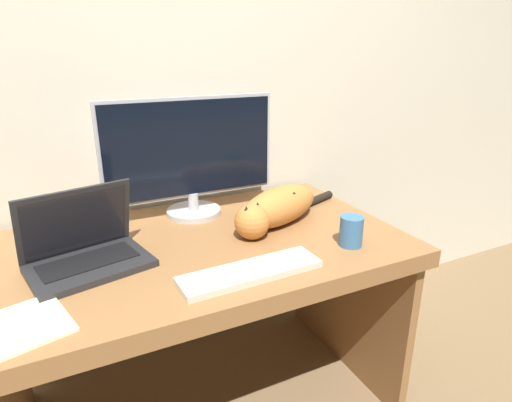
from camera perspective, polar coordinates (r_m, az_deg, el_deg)
wall_back at (r=1.75m, az=-13.48°, el=18.93°), size 6.40×0.06×2.60m
desk at (r=1.51m, az=-7.09°, el=-10.58°), size 1.34×0.80×0.70m
monitor at (r=1.61m, az=-8.69°, el=5.94°), size 0.65×0.21×0.45m
laptop at (r=1.36m, az=-21.77°, el=-6.26°), size 0.37×0.29×0.23m
external_keyboard at (r=1.23m, az=-0.72°, el=-9.40°), size 0.42×0.13×0.02m
cat at (r=1.54m, az=2.71°, el=-0.83°), size 0.54×0.30×0.14m
coffee_mug at (r=1.42m, az=12.58°, el=-3.94°), size 0.08×0.08×0.10m
paper_notepad at (r=1.16m, az=-28.77°, el=-14.42°), size 0.24×0.24×0.01m
small_toy at (r=1.79m, az=5.27°, el=0.67°), size 0.05×0.05×0.05m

